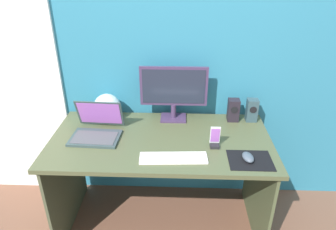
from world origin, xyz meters
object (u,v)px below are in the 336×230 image
object	(u,v)px
speaker_right	(252,110)
monitor	(174,91)
mouse	(248,157)
phone_in_dock	(215,140)
laptop	(97,129)
fishbowl	(107,107)
speaker_near_monitor	(233,110)
keyboard_external	(173,158)

from	to	relation	value
speaker_right	monitor	bearing A→B (deg)	179.45
mouse	phone_in_dock	xyz separation A→B (m)	(-0.18, 0.14, 0.03)
speaker_right	mouse	xyz separation A→B (m)	(-0.11, -0.48, -0.06)
laptop	fishbowl	size ratio (longest dim) A/B	1.70
monitor	speaker_near_monitor	size ratio (longest dim) A/B	2.91
keyboard_external	mouse	world-z (taller)	mouse
speaker_near_monitor	laptop	world-z (taller)	laptop
speaker_right	mouse	distance (m)	0.50
fishbowl	keyboard_external	distance (m)	0.68
monitor	mouse	xyz separation A→B (m)	(0.44, -0.49, -0.20)
fishbowl	monitor	bearing A→B (deg)	1.49
laptop	fishbowl	distance (m)	0.24
monitor	phone_in_dock	xyz separation A→B (m)	(0.26, -0.35, -0.17)
monitor	laptop	distance (m)	0.58
monitor	laptop	bearing A→B (deg)	-152.89
keyboard_external	phone_in_dock	size ratio (longest dim) A/B	2.80
laptop	mouse	xyz separation A→B (m)	(0.92, -0.24, -0.02)
monitor	speaker_right	xyz separation A→B (m)	(0.55, -0.01, -0.14)
laptop	mouse	world-z (taller)	laptop
speaker_near_monitor	keyboard_external	bearing A→B (deg)	-130.05
monitor	mouse	bearing A→B (deg)	-48.31
laptop	phone_in_dock	size ratio (longest dim) A/B	2.32
keyboard_external	mouse	distance (m)	0.42
speaker_right	keyboard_external	world-z (taller)	speaker_right
fishbowl	phone_in_dock	bearing A→B (deg)	-25.13
speaker_right	laptop	xyz separation A→B (m)	(-1.04, -0.25, -0.04)
keyboard_external	mouse	xyz separation A→B (m)	(0.42, 0.00, 0.02)
speaker_right	keyboard_external	distance (m)	0.73
fishbowl	mouse	world-z (taller)	fishbowl
mouse	phone_in_dock	distance (m)	0.22
laptop	speaker_near_monitor	bearing A→B (deg)	15.10
monitor	fishbowl	world-z (taller)	monitor
monitor	laptop	xyz separation A→B (m)	(-0.49, -0.25, -0.17)
speaker_right	fishbowl	xyz separation A→B (m)	(-1.02, -0.01, 0.01)
fishbowl	phone_in_dock	distance (m)	0.81
monitor	phone_in_dock	distance (m)	0.47
laptop	phone_in_dock	world-z (taller)	laptop
fishbowl	phone_in_dock	xyz separation A→B (m)	(0.73, -0.34, -0.04)
keyboard_external	phone_in_dock	xyz separation A→B (m)	(0.25, 0.14, 0.04)
speaker_right	laptop	world-z (taller)	laptop
fishbowl	keyboard_external	size ratio (longest dim) A/B	0.49
laptop	fishbowl	xyz separation A→B (m)	(0.02, 0.24, 0.05)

